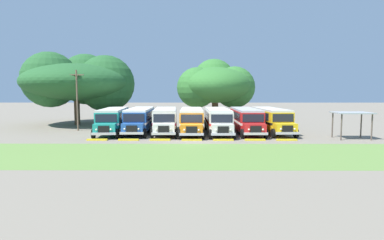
{
  "coord_description": "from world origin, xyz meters",
  "views": [
    {
      "loc": [
        0.2,
        -31.12,
        4.76
      ],
      "look_at": [
        0.0,
        4.31,
        1.6
      ],
      "focal_mm": 29.46,
      "sensor_mm": 36.0,
      "label": 1
    }
  ],
  "objects_px": {
    "parked_bus_slot_0": "(113,119)",
    "parked_bus_slot_3": "(192,119)",
    "waiting_shelter": "(352,115)",
    "parked_bus_slot_2": "(165,119)",
    "utility_pole": "(77,98)",
    "parked_bus_slot_6": "(271,119)",
    "parked_bus_slot_4": "(218,119)",
    "secondary_tree": "(80,82)",
    "parked_bus_slot_5": "(246,119)",
    "broad_shade_tree": "(216,85)",
    "parked_bus_slot_1": "(140,119)"
  },
  "relations": [
    {
      "from": "parked_bus_slot_3",
      "to": "broad_shade_tree",
      "type": "bearing_deg",
      "value": 163.65
    },
    {
      "from": "parked_bus_slot_3",
      "to": "parked_bus_slot_6",
      "type": "distance_m",
      "value": 9.41
    },
    {
      "from": "parked_bus_slot_2",
      "to": "parked_bus_slot_6",
      "type": "xyz_separation_m",
      "value": [
        12.46,
        0.39,
        0.0
      ]
    },
    {
      "from": "parked_bus_slot_6",
      "to": "waiting_shelter",
      "type": "height_order",
      "value": "parked_bus_slot_6"
    },
    {
      "from": "parked_bus_slot_5",
      "to": "utility_pole",
      "type": "relative_size",
      "value": 1.46
    },
    {
      "from": "parked_bus_slot_3",
      "to": "parked_bus_slot_0",
      "type": "bearing_deg",
      "value": -92.63
    },
    {
      "from": "parked_bus_slot_2",
      "to": "parked_bus_slot_6",
      "type": "height_order",
      "value": "same"
    },
    {
      "from": "parked_bus_slot_6",
      "to": "parked_bus_slot_0",
      "type": "bearing_deg",
      "value": -91.7
    },
    {
      "from": "parked_bus_slot_2",
      "to": "secondary_tree",
      "type": "distance_m",
      "value": 17.39
    },
    {
      "from": "parked_bus_slot_1",
      "to": "broad_shade_tree",
      "type": "distance_m",
      "value": 16.17
    },
    {
      "from": "parked_bus_slot_3",
      "to": "parked_bus_slot_4",
      "type": "height_order",
      "value": "same"
    },
    {
      "from": "parked_bus_slot_2",
      "to": "utility_pole",
      "type": "relative_size",
      "value": 1.47
    },
    {
      "from": "parked_bus_slot_5",
      "to": "secondary_tree",
      "type": "relative_size",
      "value": 0.67
    },
    {
      "from": "parked_bus_slot_0",
      "to": "parked_bus_slot_4",
      "type": "xyz_separation_m",
      "value": [
        12.24,
        -0.3,
        0.0
      ]
    },
    {
      "from": "parked_bus_slot_5",
      "to": "parked_bus_slot_1",
      "type": "bearing_deg",
      "value": -92.0
    },
    {
      "from": "parked_bus_slot_2",
      "to": "utility_pole",
      "type": "bearing_deg",
      "value": -102.53
    },
    {
      "from": "parked_bus_slot_4",
      "to": "utility_pole",
      "type": "xyz_separation_m",
      "value": [
        -17.11,
        2.18,
        2.39
      ]
    },
    {
      "from": "parked_bus_slot_6",
      "to": "secondary_tree",
      "type": "bearing_deg",
      "value": -113.46
    },
    {
      "from": "parked_bus_slot_2",
      "to": "parked_bus_slot_6",
      "type": "bearing_deg",
      "value": 88.46
    },
    {
      "from": "parked_bus_slot_3",
      "to": "parked_bus_slot_6",
      "type": "relative_size",
      "value": 0.99
    },
    {
      "from": "parked_bus_slot_0",
      "to": "parked_bus_slot_5",
      "type": "relative_size",
      "value": 1.01
    },
    {
      "from": "parked_bus_slot_4",
      "to": "waiting_shelter",
      "type": "distance_m",
      "value": 14.05
    },
    {
      "from": "parked_bus_slot_4",
      "to": "secondary_tree",
      "type": "bearing_deg",
      "value": -118.97
    },
    {
      "from": "parked_bus_slot_0",
      "to": "waiting_shelter",
      "type": "distance_m",
      "value": 25.98
    },
    {
      "from": "parked_bus_slot_0",
      "to": "parked_bus_slot_3",
      "type": "relative_size",
      "value": 1.01
    },
    {
      "from": "parked_bus_slot_3",
      "to": "parked_bus_slot_6",
      "type": "bearing_deg",
      "value": 94.83
    },
    {
      "from": "parked_bus_slot_1",
      "to": "parked_bus_slot_6",
      "type": "bearing_deg",
      "value": 88.75
    },
    {
      "from": "parked_bus_slot_5",
      "to": "parked_bus_slot_0",
      "type": "bearing_deg",
      "value": -90.17
    },
    {
      "from": "parked_bus_slot_3",
      "to": "broad_shade_tree",
      "type": "relative_size",
      "value": 0.89
    },
    {
      "from": "parked_bus_slot_6",
      "to": "parked_bus_slot_3",
      "type": "bearing_deg",
      "value": -88.01
    },
    {
      "from": "broad_shade_tree",
      "to": "secondary_tree",
      "type": "distance_m",
      "value": 20.4
    },
    {
      "from": "parked_bus_slot_0",
      "to": "utility_pole",
      "type": "bearing_deg",
      "value": -115.99
    },
    {
      "from": "utility_pole",
      "to": "waiting_shelter",
      "type": "distance_m",
      "value": 31.16
    },
    {
      "from": "parked_bus_slot_0",
      "to": "parked_bus_slot_5",
      "type": "distance_m",
      "value": 15.58
    },
    {
      "from": "parked_bus_slot_5",
      "to": "waiting_shelter",
      "type": "xyz_separation_m",
      "value": [
        9.93,
        -4.93,
        0.87
      ]
    },
    {
      "from": "broad_shade_tree",
      "to": "utility_pole",
      "type": "relative_size",
      "value": 1.63
    },
    {
      "from": "parked_bus_slot_0",
      "to": "parked_bus_slot_2",
      "type": "relative_size",
      "value": 1.0
    },
    {
      "from": "parked_bus_slot_4",
      "to": "parked_bus_slot_5",
      "type": "relative_size",
      "value": 1.0
    },
    {
      "from": "parked_bus_slot_5",
      "to": "secondary_tree",
      "type": "xyz_separation_m",
      "value": [
        -22.93,
        9.95,
        4.71
      ]
    },
    {
      "from": "parked_bus_slot_0",
      "to": "parked_bus_slot_1",
      "type": "distance_m",
      "value": 3.07
    },
    {
      "from": "utility_pole",
      "to": "parked_bus_slot_1",
      "type": "bearing_deg",
      "value": -10.45
    },
    {
      "from": "parked_bus_slot_5",
      "to": "parked_bus_slot_6",
      "type": "xyz_separation_m",
      "value": [
        3.0,
        0.39,
        0.0
      ]
    },
    {
      "from": "utility_pole",
      "to": "parked_bus_slot_6",
      "type": "bearing_deg",
      "value": -3.39
    },
    {
      "from": "parked_bus_slot_3",
      "to": "parked_bus_slot_5",
      "type": "xyz_separation_m",
      "value": [
        6.38,
        0.46,
        0.0
      ]
    },
    {
      "from": "parked_bus_slot_2",
      "to": "parked_bus_slot_3",
      "type": "height_order",
      "value": "same"
    },
    {
      "from": "broad_shade_tree",
      "to": "parked_bus_slot_0",
      "type": "bearing_deg",
      "value": -135.85
    },
    {
      "from": "secondary_tree",
      "to": "broad_shade_tree",
      "type": "bearing_deg",
      "value": 6.93
    },
    {
      "from": "parked_bus_slot_0",
      "to": "parked_bus_slot_3",
      "type": "distance_m",
      "value": 9.21
    },
    {
      "from": "parked_bus_slot_5",
      "to": "broad_shade_tree",
      "type": "bearing_deg",
      "value": -168.31
    },
    {
      "from": "parked_bus_slot_3",
      "to": "parked_bus_slot_4",
      "type": "distance_m",
      "value": 3.04
    }
  ]
}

